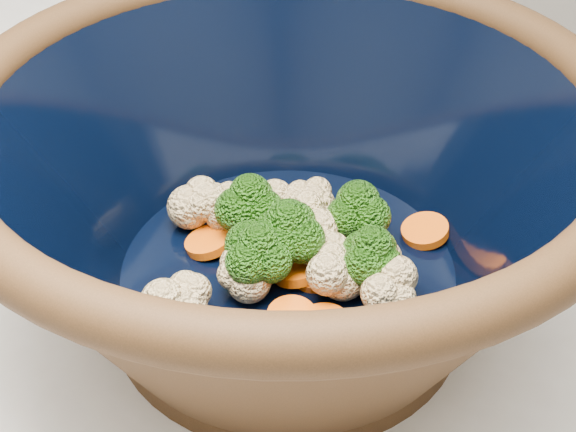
% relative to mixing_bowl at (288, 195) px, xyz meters
% --- Properties ---
extents(mixing_bowl, '(0.39, 0.39, 0.17)m').
position_rel_mixing_bowl_xyz_m(mixing_bowl, '(0.00, 0.00, 0.00)').
color(mixing_bowl, black).
rests_on(mixing_bowl, counter).
extents(vegetable_pile, '(0.18, 0.19, 0.05)m').
position_rel_mixing_bowl_xyz_m(vegetable_pile, '(0.00, 0.00, -0.03)').
color(vegetable_pile, '#608442').
rests_on(vegetable_pile, mixing_bowl).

